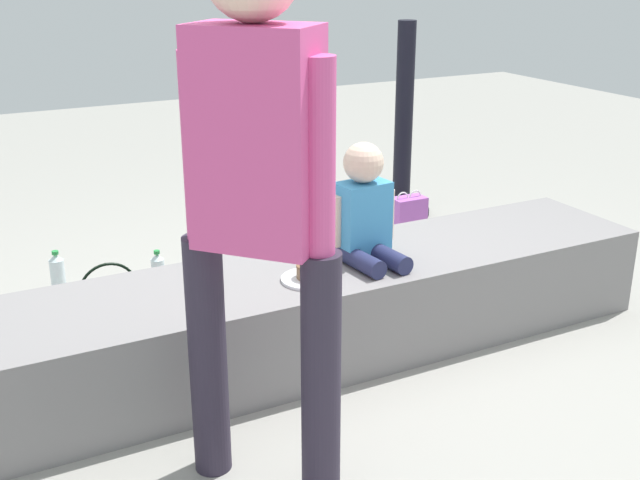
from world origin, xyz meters
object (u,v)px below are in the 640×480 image
Objects in this scene: child_seated at (365,210)px; party_cup_red at (68,314)px; adult_standing at (258,176)px; water_bottle_near_gift at (58,273)px; water_bottle_far_side at (158,272)px; handbag_black_leather at (111,315)px; cake_plate at (310,275)px; gift_bag at (408,222)px.

child_seated is 1.42m from party_cup_red.
adult_standing is 7.75× the size of water_bottle_near_gift.
water_bottle_far_side is (0.14, 1.60, -0.90)m from adult_standing.
handbag_black_leather reaches higher than water_bottle_far_side.
gift_bag is (1.12, 0.99, -0.26)m from cake_plate.
cake_plate is 1.52m from gift_bag.
water_bottle_far_side is at bearing 122.03° from child_seated.
water_bottle_near_gift is 0.68m from handbag_black_leather.
gift_bag reaches higher than water_bottle_near_gift.
child_seated is at bearing 16.98° from cake_plate.
handbag_black_leather is at bearing -81.32° from water_bottle_near_gift.
handbag_black_leather is at bearing -62.73° from party_cup_red.
handbag_black_leather is (0.10, -0.67, 0.03)m from water_bottle_near_gift.
water_bottle_far_side is at bearing 22.16° from party_cup_red.
child_seated reaches higher than handbag_black_leather.
child_seated is 0.36m from cake_plate.
water_bottle_near_gift is 0.49m from water_bottle_far_side.
cake_plate is 1.20m from party_cup_red.
handbag_black_leather is (-0.20, 1.14, -0.86)m from adult_standing.
water_bottle_near_gift is at bearing 85.11° from party_cup_red.
gift_bag is (0.83, 0.91, -0.45)m from child_seated.
cake_plate is 1.08× the size of water_bottle_far_side.
handbag_black_leather is at bearing -126.43° from water_bottle_far_side.
water_bottle_near_gift is at bearing 99.54° from adult_standing.
adult_standing is at bearing -94.83° from water_bottle_far_side.
adult_standing reaches higher than child_seated.
child_seated is at bearing -27.96° from handbag_black_leather.
handbag_black_leather is (0.14, -0.26, 0.08)m from party_cup_red.
child_seated is 2.32× the size of water_bottle_far_side.
adult_standing is 1.45m from handbag_black_leather.
child_seated is at bearing -57.97° from water_bottle_far_side.
cake_plate is at bearing -73.77° from water_bottle_far_side.
gift_bag reaches higher than water_bottle_far_side.
child_seated is at bearing -35.39° from party_cup_red.
cake_plate reaches higher than handbag_black_leather.
child_seated reaches higher than cake_plate.
party_cup_red is (-1.90, -0.15, -0.09)m from gift_bag.
gift_bag is at bearing 47.62° from child_seated.
water_bottle_near_gift is 1.89× the size of party_cup_red.
cake_plate is 0.61× the size of handbag_black_leather.
adult_standing reaches higher than handbag_black_leather.
child_seated is at bearing 41.50° from adult_standing.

